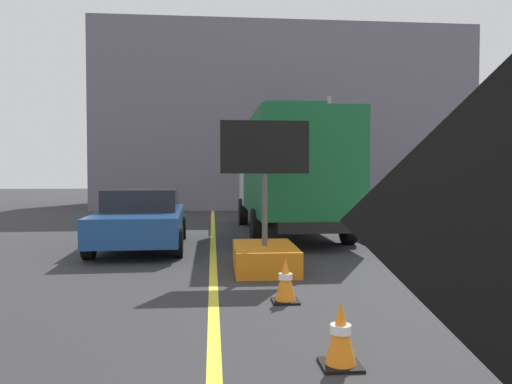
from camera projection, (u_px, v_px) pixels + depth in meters
lane_center_stripe at (214, 326)px, 5.56m from camera, size 0.14×36.00×0.01m
arrow_board_trailer at (265, 244)px, 8.79m from camera, size 1.60×1.81×2.70m
box_truck at (289, 173)px, 13.97m from camera, size 2.60×7.62×3.26m
pickup_car at (142, 218)px, 11.50m from camera, size 2.13×4.50×1.38m
highway_guide_sign at (310, 134)px, 20.30m from camera, size 2.79×0.21×5.00m
far_building_block at (276, 125)px, 28.05m from camera, size 18.88×9.84×9.10m
traffic_cone_near_sign at (341, 334)px, 4.38m from camera, size 0.36×0.36×0.60m
traffic_cone_mid_lane at (285, 280)px, 6.58m from camera, size 0.36×0.36×0.62m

